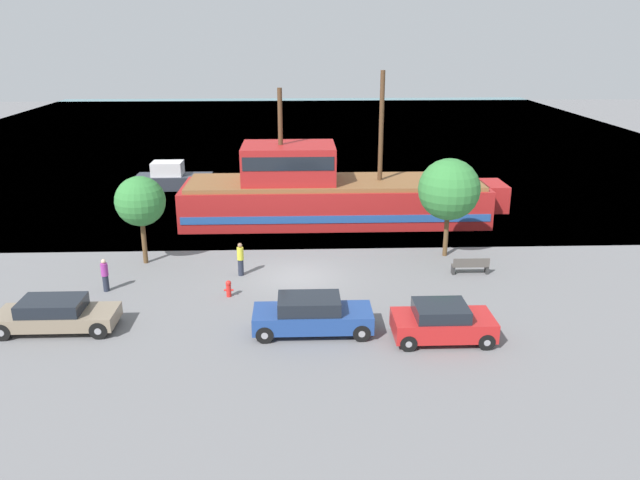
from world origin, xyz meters
TOP-DOWN VIEW (x-y plane):
  - ground_plane at (0.00, 0.00)m, footprint 160.00×160.00m
  - water_surface at (0.00, 44.00)m, footprint 80.00×80.00m
  - pirate_ship at (1.98, 9.36)m, footprint 19.91×5.01m
  - moored_boat_dockside at (-9.33, 18.29)m, footprint 5.60×2.20m
  - parked_car_curb_front at (-9.56, -5.27)m, footprint 4.65×1.84m
  - parked_car_curb_mid at (5.52, -6.64)m, footprint 3.83×1.97m
  - parked_car_curb_rear at (0.55, -5.85)m, footprint 4.66×1.86m
  - fire_hydrant at (-3.08, -2.21)m, footprint 0.42×0.25m
  - bench_promenade_east at (8.44, 0.06)m, footprint 1.78×0.45m
  - pedestrian_walking_near at (-2.75, 0.33)m, footprint 0.32×0.32m
  - pedestrian_walking_far at (-8.74, -1.37)m, footprint 0.32×0.32m
  - tree_row_east at (-7.78, 2.25)m, footprint 2.50×2.50m
  - tree_row_mideast at (7.81, 2.75)m, footprint 3.17×3.17m

SIDE VIEW (x-z plane):
  - ground_plane at x=0.00m, z-range 0.00..0.00m
  - water_surface at x=0.00m, z-range 0.00..0.00m
  - fire_hydrant at x=-3.08m, z-range 0.03..0.79m
  - bench_promenade_east at x=8.44m, z-range 0.02..0.87m
  - parked_car_curb_front at x=-9.56m, z-range 0.01..1.33m
  - parked_car_curb_mid at x=5.52m, z-range 0.00..1.46m
  - parked_car_curb_rear at x=0.55m, z-range 0.00..1.50m
  - moored_boat_dockside at x=-9.33m, z-range -0.26..1.76m
  - pedestrian_walking_far at x=-8.74m, z-range 0.00..1.55m
  - pedestrian_walking_near at x=-2.75m, z-range 0.01..1.66m
  - pirate_ship at x=1.98m, z-range -2.85..6.28m
  - tree_row_east at x=-7.78m, z-range 0.99..5.51m
  - tree_row_mideast at x=7.81m, z-range 1.00..6.19m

